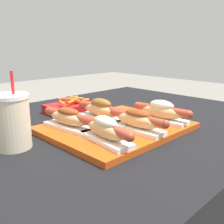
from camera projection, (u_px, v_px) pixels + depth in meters
patio_table at (101, 209)px, 1.02m from camera, size 1.37×0.98×0.69m
serving_tray at (116, 128)px, 0.86m from camera, size 0.44×0.36×0.02m
hot_dog_0 at (106, 130)px, 0.70m from camera, size 0.08×0.22×0.07m
hot_dog_1 at (137, 120)px, 0.79m from camera, size 0.06×0.22×0.07m
hot_dog_2 at (161, 112)px, 0.89m from camera, size 0.08×0.22×0.07m
hot_dog_3 at (69, 118)px, 0.81m from camera, size 0.08×0.22×0.07m
hot_dog_4 at (101, 110)px, 0.91m from camera, size 0.07×0.22×0.07m
sauce_bowl at (157, 108)px, 1.10m from camera, size 0.06×0.06×0.02m
drink_cup at (12, 122)px, 0.69m from camera, size 0.10×0.10×0.21m
fries_basket at (70, 107)px, 1.09m from camera, size 0.19×0.13×0.06m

